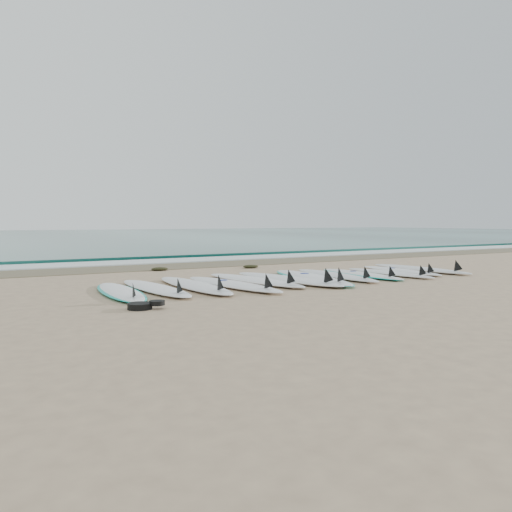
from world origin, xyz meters
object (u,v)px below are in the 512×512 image
leash_coil (144,305)px  surfboard_0 (121,292)px  surfboard_6 (312,277)px  surfboard_11 (422,268)px

leash_coil → surfboard_0: bearing=86.4°
surfboard_6 → leash_coil: (-3.82, -1.48, -0.01)m
surfboard_0 → surfboard_6: bearing=3.6°
surfboard_0 → leash_coil: bearing=-90.6°
surfboard_11 → leash_coil: size_ratio=5.98×
surfboard_6 → surfboard_11: bearing=11.3°
surfboard_0 → surfboard_6: size_ratio=0.81×
surfboard_0 → leash_coil: surfboard_0 is taller
surfboard_11 → leash_coil: 7.21m
surfboard_0 → surfboard_6: surfboard_6 is taller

